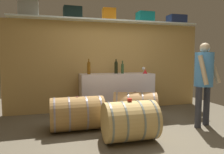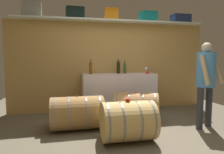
% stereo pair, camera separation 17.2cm
% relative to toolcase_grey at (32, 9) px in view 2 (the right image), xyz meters
% --- Properties ---
extents(ground_plane, '(5.95, 7.25, 0.02)m').
position_rel_toolcase_grey_xyz_m(ground_plane, '(1.76, -1.37, -2.29)').
color(ground_plane, brown).
extents(back_wall_panel, '(4.75, 0.10, 2.09)m').
position_rel_toolcase_grey_xyz_m(back_wall_panel, '(1.76, 0.15, -1.24)').
color(back_wall_panel, tan).
rests_on(back_wall_panel, ground).
extents(high_shelf_board, '(4.37, 0.40, 0.03)m').
position_rel_toolcase_grey_xyz_m(high_shelf_board, '(1.76, 0.00, -0.18)').
color(high_shelf_board, silver).
rests_on(high_shelf_board, back_wall_panel).
extents(toolcase_grey, '(0.41, 0.22, 0.32)m').
position_rel_toolcase_grey_xyz_m(toolcase_grey, '(0.00, 0.00, 0.00)').
color(toolcase_grey, gray).
rests_on(toolcase_grey, high_shelf_board).
extents(toolcase_black, '(0.40, 0.31, 0.25)m').
position_rel_toolcase_grey_xyz_m(toolcase_black, '(0.91, 0.00, -0.04)').
color(toolcase_black, black).
rests_on(toolcase_black, high_shelf_board).
extents(toolcase_orange, '(0.30, 0.23, 0.27)m').
position_rel_toolcase_grey_xyz_m(toolcase_orange, '(1.73, 0.00, -0.03)').
color(toolcase_orange, orange).
rests_on(toolcase_orange, high_shelf_board).
extents(toolcase_teal, '(0.39, 0.30, 0.23)m').
position_rel_toolcase_grey_xyz_m(toolcase_teal, '(2.64, 0.00, -0.04)').
color(toolcase_teal, '#117F80').
rests_on(toolcase_teal, high_shelf_board).
extents(toolcase_navy, '(0.44, 0.30, 0.21)m').
position_rel_toolcase_grey_xyz_m(toolcase_navy, '(3.50, 0.00, -0.06)').
color(toolcase_navy, navy).
rests_on(toolcase_navy, high_shelf_board).
extents(work_cabinet, '(1.68, 0.55, 0.90)m').
position_rel_toolcase_grey_xyz_m(work_cabinet, '(1.87, -0.18, -1.83)').
color(work_cabinet, white).
rests_on(work_cabinet, ground).
extents(wine_bottle_dark, '(0.08, 0.08, 0.33)m').
position_rel_toolcase_grey_xyz_m(wine_bottle_dark, '(1.87, -0.14, -1.23)').
color(wine_bottle_dark, black).
rests_on(wine_bottle_dark, work_cabinet).
extents(wine_bottle_amber, '(0.07, 0.07, 0.34)m').
position_rel_toolcase_grey_xyz_m(wine_bottle_amber, '(1.22, -0.21, -1.24)').
color(wine_bottle_amber, brown).
rests_on(wine_bottle_amber, work_cabinet).
extents(wine_bottle_green, '(0.07, 0.07, 0.29)m').
position_rel_toolcase_grey_xyz_m(wine_bottle_green, '(2.00, -0.19, -1.26)').
color(wine_bottle_green, '#31512D').
rests_on(wine_bottle_green, work_cabinet).
extents(wine_glass, '(0.07, 0.07, 0.15)m').
position_rel_toolcase_grey_xyz_m(wine_glass, '(2.52, -0.21, -1.28)').
color(wine_glass, white).
rests_on(wine_glass, work_cabinet).
extents(red_funnel, '(0.11, 0.11, 0.09)m').
position_rel_toolcase_grey_xyz_m(red_funnel, '(2.50, -0.35, -1.34)').
color(red_funnel, red).
rests_on(red_funnel, work_cabinet).
extents(wine_barrel_near, '(0.80, 0.62, 0.62)m').
position_rel_toolcase_grey_xyz_m(wine_barrel_near, '(1.58, -1.85, -1.98)').
color(wine_barrel_near, tan).
rests_on(wine_barrel_near, ground).
extents(wine_barrel_far, '(0.98, 0.82, 0.60)m').
position_rel_toolcase_grey_xyz_m(wine_barrel_far, '(2.00, -0.99, -1.99)').
color(wine_barrel_far, '#A87947').
rests_on(wine_barrel_far, ground).
extents(wine_barrel_flank, '(0.91, 0.59, 0.60)m').
position_rel_toolcase_grey_xyz_m(wine_barrel_flank, '(0.86, -1.18, -1.99)').
color(wine_barrel_flank, olive).
rests_on(wine_barrel_flank, ground).
extents(tasting_cup, '(0.07, 0.07, 0.04)m').
position_rel_toolcase_grey_xyz_m(tasting_cup, '(1.57, -1.85, -1.65)').
color(tasting_cup, red).
rests_on(tasting_cup, wine_barrel_near).
extents(winemaker_pouring, '(0.50, 0.43, 1.53)m').
position_rel_toolcase_grey_xyz_m(winemaker_pouring, '(3.10, -1.58, -1.35)').
color(winemaker_pouring, '#30323B').
rests_on(winemaker_pouring, ground).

